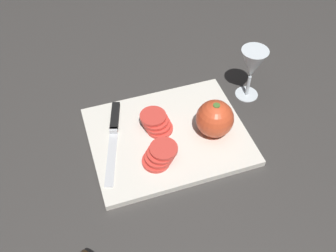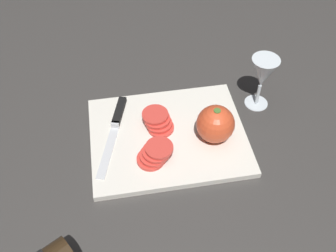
# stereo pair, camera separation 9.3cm
# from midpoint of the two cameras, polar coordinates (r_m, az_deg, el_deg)

# --- Properties ---
(ground_plane) EXTENTS (3.00, 3.00, 0.00)m
(ground_plane) POSITION_cam_midpoint_polar(r_m,az_deg,el_deg) (0.97, 0.89, -2.02)
(ground_plane) COLOR #383533
(cutting_board) EXTENTS (0.38, 0.30, 0.02)m
(cutting_board) POSITION_cam_midpoint_polar(r_m,az_deg,el_deg) (0.96, -2.77, -1.66)
(cutting_board) COLOR silver
(cutting_board) RESTS_ON ground_plane
(wine_glass) EXTENTS (0.07, 0.07, 0.15)m
(wine_glass) POSITION_cam_midpoint_polar(r_m,az_deg,el_deg) (1.02, 9.58, 8.50)
(wine_glass) COLOR silver
(wine_glass) RESTS_ON ground_plane
(whole_tomato) EXTENTS (0.09, 0.09, 0.09)m
(whole_tomato) POSITION_cam_midpoint_polar(r_m,az_deg,el_deg) (0.93, 3.98, 0.91)
(whole_tomato) COLOR #DB4C28
(whole_tomato) RESTS_ON cutting_board
(knife) EXTENTS (0.09, 0.24, 0.01)m
(knife) POSITION_cam_midpoint_polar(r_m,az_deg,el_deg) (0.98, -10.52, -0.05)
(knife) COLOR silver
(knife) RESTS_ON cutting_board
(tomato_slice_stack_near) EXTENTS (0.08, 0.09, 0.03)m
(tomato_slice_stack_near) POSITION_cam_midpoint_polar(r_m,az_deg,el_deg) (0.96, -4.48, 0.37)
(tomato_slice_stack_near) COLOR #D63D33
(tomato_slice_stack_near) RESTS_ON cutting_board
(tomato_slice_stack_far) EXTENTS (0.09, 0.07, 0.03)m
(tomato_slice_stack_far) POSITION_cam_midpoint_polar(r_m,az_deg,el_deg) (0.90, -4.18, -4.38)
(tomato_slice_stack_far) COLOR #D63D33
(tomato_slice_stack_far) RESTS_ON cutting_board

